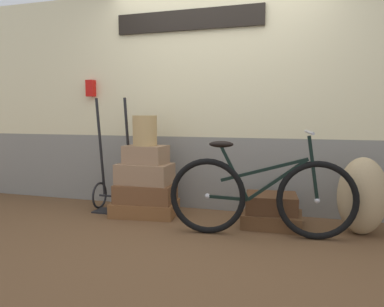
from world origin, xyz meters
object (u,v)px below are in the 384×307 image
at_px(suitcase_0, 145,208).
at_px(bicycle, 261,196).
at_px(luggage_trolley, 114,186).
at_px(suitcase_5, 271,203).
at_px(burlap_sack, 362,196).
at_px(suitcase_1, 146,193).
at_px(wicker_basket, 145,131).
at_px(suitcase_3, 146,155).
at_px(suitcase_2, 145,174).
at_px(suitcase_4, 272,219).

xyz_separation_m(suitcase_0, bicycle, (1.29, -0.35, 0.30)).
distance_m(suitcase_0, luggage_trolley, 0.48).
bearing_deg(suitcase_5, burlap_sack, -7.40).
relative_size(suitcase_1, wicker_basket, 1.91).
distance_m(suitcase_3, bicycle, 1.36).
bearing_deg(suitcase_2, suitcase_4, -0.78).
bearing_deg(suitcase_0, burlap_sack, -7.19).
xyz_separation_m(suitcase_0, luggage_trolley, (-0.42, 0.09, 0.21)).
height_order(suitcase_2, bicycle, bicycle).
relative_size(suitcase_0, bicycle, 0.41).
relative_size(wicker_basket, burlap_sack, 0.45).
distance_m(suitcase_4, wicker_basket, 1.61).
bearing_deg(suitcase_2, suitcase_5, 0.16).
height_order(suitcase_5, luggage_trolley, luggage_trolley).
relative_size(suitcase_0, burlap_sack, 0.96).
distance_m(suitcase_0, suitcase_2, 0.38).
xyz_separation_m(suitcase_2, luggage_trolley, (-0.42, 0.08, -0.17)).
relative_size(suitcase_2, suitcase_3, 1.31).
relative_size(suitcase_3, suitcase_5, 0.90).
xyz_separation_m(suitcase_4, burlap_sack, (0.80, 0.00, 0.29)).
height_order(suitcase_0, luggage_trolley, luggage_trolley).
xyz_separation_m(luggage_trolley, burlap_sack, (2.59, -0.10, 0.07)).
relative_size(suitcase_0, suitcase_2, 1.18).
bearing_deg(luggage_trolley, wicker_basket, -9.96).
height_order(suitcase_1, luggage_trolley, luggage_trolley).
bearing_deg(suitcase_0, suitcase_3, 59.90).
bearing_deg(suitcase_2, luggage_trolley, 168.63).
bearing_deg(suitcase_0, suitcase_4, -7.54).
bearing_deg(suitcase_1, suitcase_3, 88.40).
bearing_deg(burlap_sack, bicycle, -159.38).
bearing_deg(suitcase_4, wicker_basket, 178.00).
bearing_deg(suitcase_4, suitcase_1, 178.50).
relative_size(suitcase_1, luggage_trolley, 0.48).
bearing_deg(bicycle, luggage_trolley, 165.77).
distance_m(suitcase_3, burlap_sack, 2.18).
xyz_separation_m(suitcase_0, suitcase_4, (1.37, -0.02, -0.01)).
xyz_separation_m(suitcase_1, suitcase_2, (-0.01, 0.00, 0.21)).
xyz_separation_m(suitcase_0, suitcase_5, (1.35, 0.01, 0.15)).
distance_m(suitcase_1, luggage_trolley, 0.44).
xyz_separation_m(suitcase_2, suitcase_4, (1.36, -0.02, -0.39)).
height_order(suitcase_0, suitcase_4, suitcase_0).
xyz_separation_m(suitcase_3, burlap_sack, (2.16, -0.04, -0.31)).
distance_m(suitcase_1, suitcase_5, 1.34).
distance_m(suitcase_3, suitcase_5, 1.41).
xyz_separation_m(wicker_basket, burlap_sack, (2.16, -0.03, -0.57)).
height_order(wicker_basket, bicycle, wicker_basket).
relative_size(suitcase_0, suitcase_3, 1.55).
bearing_deg(suitcase_2, suitcase_3, 71.03).
height_order(suitcase_2, burlap_sack, burlap_sack).
height_order(suitcase_5, bicycle, bicycle).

